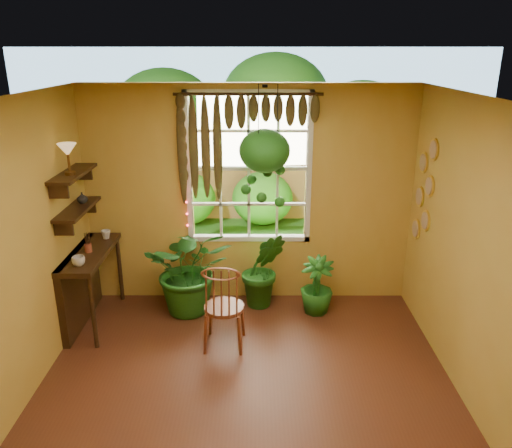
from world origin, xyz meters
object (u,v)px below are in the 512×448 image
Objects in this scene: potted_plant_mid at (263,269)px; hanging_basket at (265,157)px; windsor_chair at (224,319)px; counter_ledge at (83,279)px; potted_plant_left at (190,269)px.

hanging_basket reaches higher than potted_plant_mid.
potted_plant_mid is (0.43, 0.92, 0.16)m from windsor_chair.
hanging_basket is (2.10, 0.41, 1.34)m from counter_ledge.
windsor_chair is 0.84× the size of hanging_basket.
counter_ledge is 1.06× the size of potted_plant_left.
potted_plant_mid is at bearing 9.02° from potted_plant_left.
potted_plant_left is 0.81× the size of hanging_basket.
hanging_basket is at bearing 9.65° from potted_plant_left.
windsor_chair is at bearing -17.56° from counter_ledge.
counter_ledge is 0.87× the size of hanging_basket.
windsor_chair is at bearing -115.10° from potted_plant_mid.
potted_plant_left is 1.61m from hanging_basket.
hanging_basket is at bearing 68.06° from windsor_chair.
windsor_chair is (1.66, -0.52, -0.22)m from counter_ledge.
hanging_basket reaches higher than counter_ledge.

